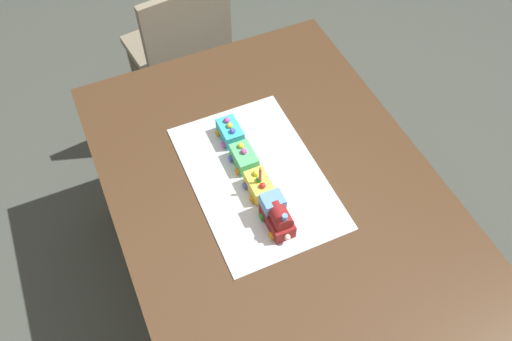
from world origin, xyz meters
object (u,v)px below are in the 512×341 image
at_px(chair, 181,52).
at_px(cake_car_tanker_turquoise, 230,132).
at_px(dining_table, 275,207).
at_px(cake_locomotive, 277,215).
at_px(birthday_candle, 260,173).
at_px(cake_car_gondola_lemon, 259,185).
at_px(cake_car_hopper_mint_green, 244,158).

distance_m(chair, cake_car_tanker_turquoise, 0.84).
bearing_deg(dining_table, cake_car_tanker_turquoise, 12.00).
distance_m(dining_table, cake_locomotive, 0.20).
bearing_deg(birthday_candle, cake_car_gondola_lemon, 0.00).
bearing_deg(cake_car_gondola_lemon, cake_car_hopper_mint_green, 0.00).
xyz_separation_m(dining_table, cake_car_hopper_mint_green, (0.13, 0.05, 0.14)).
height_order(chair, cake_car_tanker_turquoise, chair).
distance_m(cake_car_tanker_turquoise, birthday_candle, 0.25).
relative_size(cake_locomotive, cake_car_hopper_mint_green, 1.40).
height_order(chair, cake_car_gondola_lemon, chair).
relative_size(dining_table, cake_car_gondola_lemon, 14.00).
bearing_deg(cake_locomotive, cake_car_tanker_turquoise, 0.00).
xyz_separation_m(chair, birthday_candle, (-1.03, 0.06, 0.37)).
height_order(cake_car_gondola_lemon, cake_car_hopper_mint_green, same).
bearing_deg(cake_car_gondola_lemon, chair, -3.51).
xyz_separation_m(dining_table, birthday_candle, (0.01, 0.05, 0.22)).
height_order(chair, birthday_candle, birthday_candle).
distance_m(cake_car_hopper_mint_green, birthday_candle, 0.15).
xyz_separation_m(chair, cake_locomotive, (-1.15, 0.06, 0.32)).
bearing_deg(chair, cake_car_tanker_turquoise, 78.07).
distance_m(dining_table, cake_car_gondola_lemon, 0.15).
bearing_deg(chair, birthday_candle, 79.15).
bearing_deg(chair, cake_locomotive, 79.52).
relative_size(chair, cake_car_gondola_lemon, 8.60).
distance_m(cake_locomotive, cake_car_hopper_mint_green, 0.25).
height_order(cake_car_hopper_mint_green, birthday_candle, birthday_candle).
relative_size(cake_car_gondola_lemon, cake_car_hopper_mint_green, 1.00).
relative_size(cake_car_hopper_mint_green, cake_car_tanker_turquoise, 1.00).
xyz_separation_m(cake_car_gondola_lemon, cake_car_hopper_mint_green, (0.12, 0.00, -0.00)).
height_order(dining_table, birthday_candle, birthday_candle).
height_order(chair, cake_locomotive, same).
xyz_separation_m(cake_car_gondola_lemon, birthday_candle, (-0.01, -0.00, 0.07)).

